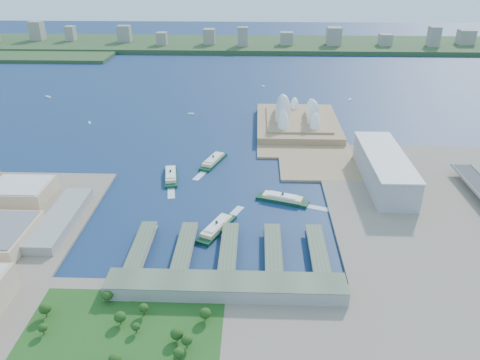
{
  "coord_description": "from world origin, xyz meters",
  "views": [
    {
      "loc": [
        38.07,
        -442.99,
        261.89
      ],
      "look_at": [
        20.14,
        47.73,
        18.0
      ],
      "focal_mm": 35.0,
      "sensor_mm": 36.0,
      "label": 1
    }
  ],
  "objects_px": {
    "opera_house": "(298,109)",
    "toaster_building": "(384,169)",
    "ferry_d": "(283,197)",
    "ferry_c": "(217,226)",
    "ferry_a": "(171,174)",
    "ferry_b": "(213,159)"
  },
  "relations": [
    {
      "from": "opera_house",
      "to": "toaster_building",
      "type": "relative_size",
      "value": 1.16
    },
    {
      "from": "ferry_d",
      "to": "ferry_c",
      "type": "bearing_deg",
      "value": 151.45
    },
    {
      "from": "ferry_a",
      "to": "opera_house",
      "type": "bearing_deg",
      "value": 37.76
    },
    {
      "from": "toaster_building",
      "to": "ferry_d",
      "type": "distance_m",
      "value": 135.62
    },
    {
      "from": "opera_house",
      "to": "toaster_building",
      "type": "xyz_separation_m",
      "value": [
        90.0,
        -200.0,
        -11.5
      ]
    },
    {
      "from": "ferry_b",
      "to": "ferry_d",
      "type": "relative_size",
      "value": 1.0
    },
    {
      "from": "toaster_building",
      "to": "ferry_c",
      "type": "distance_m",
      "value": 227.42
    },
    {
      "from": "ferry_a",
      "to": "ferry_b",
      "type": "height_order",
      "value": "ferry_b"
    },
    {
      "from": "ferry_a",
      "to": "ferry_c",
      "type": "distance_m",
      "value": 139.01
    },
    {
      "from": "ferry_a",
      "to": "ferry_c",
      "type": "bearing_deg",
      "value": -70.75
    },
    {
      "from": "opera_house",
      "to": "ferry_b",
      "type": "distance_m",
      "value": 193.28
    },
    {
      "from": "ferry_a",
      "to": "ferry_b",
      "type": "relative_size",
      "value": 0.98
    },
    {
      "from": "ferry_b",
      "to": "ferry_c",
      "type": "relative_size",
      "value": 0.99
    },
    {
      "from": "ferry_c",
      "to": "opera_house",
      "type": "bearing_deg",
      "value": -84.05
    },
    {
      "from": "ferry_a",
      "to": "ferry_d",
      "type": "relative_size",
      "value": 0.98
    },
    {
      "from": "opera_house",
      "to": "ferry_c",
      "type": "relative_size",
      "value": 2.96
    },
    {
      "from": "opera_house",
      "to": "ferry_a",
      "type": "distance_m",
      "value": 261.8
    },
    {
      "from": "ferry_a",
      "to": "ferry_d",
      "type": "xyz_separation_m",
      "value": [
        139.06,
        -56.29,
        0.1
      ]
    },
    {
      "from": "toaster_building",
      "to": "ferry_c",
      "type": "xyz_separation_m",
      "value": [
        -195.92,
        -114.54,
        -14.75
      ]
    },
    {
      "from": "ferry_a",
      "to": "ferry_c",
      "type": "height_order",
      "value": "ferry_c"
    },
    {
      "from": "toaster_building",
      "to": "ferry_a",
      "type": "height_order",
      "value": "toaster_building"
    },
    {
      "from": "ferry_b",
      "to": "ferry_c",
      "type": "height_order",
      "value": "ferry_c"
    }
  ]
}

